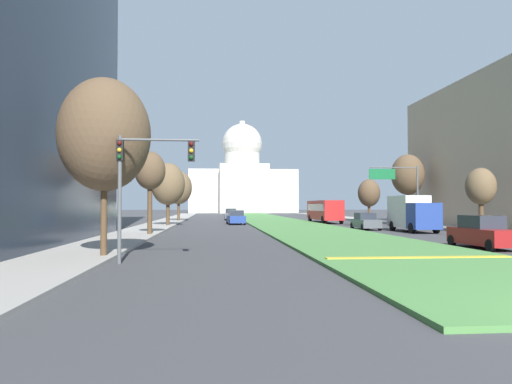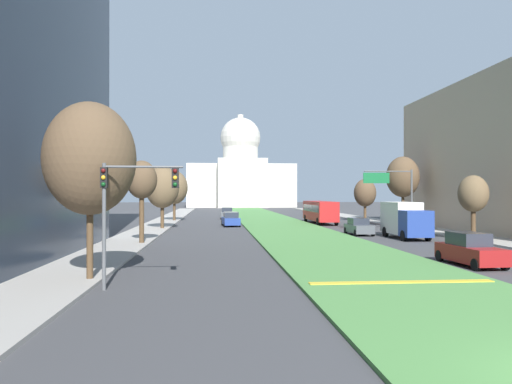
{
  "view_description": "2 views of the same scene",
  "coord_description": "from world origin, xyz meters",
  "px_view_note": "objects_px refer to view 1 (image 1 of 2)",
  "views": [
    {
      "loc": [
        -8.69,
        -8.55,
        2.39
      ],
      "look_at": [
        -1.99,
        67.38,
        4.42
      ],
      "focal_mm": 33.7,
      "sensor_mm": 36.0,
      "label": 1
    },
    {
      "loc": [
        -8.01,
        -8.84,
        3.93
      ],
      "look_at": [
        -1.67,
        64.18,
        4.23
      ],
      "focal_mm": 33.85,
      "sensor_mm": 36.0,
      "label": 2
    }
  ],
  "objects_px": {
    "street_tree_left_far": "(168,184)",
    "sedan_midblock": "(365,222)",
    "street_tree_right_far": "(408,175)",
    "street_tree_left_near": "(105,135)",
    "overhead_guide_sign": "(400,183)",
    "sedan_lead_stopped": "(483,233)",
    "capitol_building": "(242,181)",
    "street_tree_right_distant": "(369,193)",
    "city_bus": "(324,209)",
    "street_tree_left_distant": "(179,188)",
    "sedan_far_horizon": "(231,215)",
    "traffic_light_near_left": "(141,170)",
    "box_truck_delivery": "(412,213)",
    "street_tree_right_mid": "(481,187)",
    "street_tree_left_mid": "(150,172)",
    "sedan_distant": "(236,218)"
  },
  "relations": [
    {
      "from": "street_tree_left_far",
      "to": "sedan_midblock",
      "type": "relative_size",
      "value": 1.65
    },
    {
      "from": "street_tree_left_far",
      "to": "street_tree_right_far",
      "type": "height_order",
      "value": "street_tree_right_far"
    },
    {
      "from": "street_tree_left_near",
      "to": "sedan_midblock",
      "type": "bearing_deg",
      "value": 50.05
    },
    {
      "from": "overhead_guide_sign",
      "to": "sedan_lead_stopped",
      "type": "relative_size",
      "value": 1.42
    },
    {
      "from": "capitol_building",
      "to": "street_tree_right_distant",
      "type": "height_order",
      "value": "capitol_building"
    },
    {
      "from": "overhead_guide_sign",
      "to": "street_tree_right_distant",
      "type": "height_order",
      "value": "overhead_guide_sign"
    },
    {
      "from": "street_tree_right_far",
      "to": "city_bus",
      "type": "relative_size",
      "value": 0.76
    },
    {
      "from": "street_tree_left_distant",
      "to": "sedan_far_horizon",
      "type": "relative_size",
      "value": 1.61
    },
    {
      "from": "street_tree_right_far",
      "to": "street_tree_right_distant",
      "type": "bearing_deg",
      "value": 91.94
    },
    {
      "from": "traffic_light_near_left",
      "to": "sedan_far_horizon",
      "type": "relative_size",
      "value": 1.15
    },
    {
      "from": "sedan_midblock",
      "to": "sedan_lead_stopped",
      "type": "bearing_deg",
      "value": -89.55
    },
    {
      "from": "sedan_far_horizon",
      "to": "city_bus",
      "type": "relative_size",
      "value": 0.41
    },
    {
      "from": "box_truck_delivery",
      "to": "street_tree_right_mid",
      "type": "bearing_deg",
      "value": -23.14
    },
    {
      "from": "sedan_midblock",
      "to": "box_truck_delivery",
      "type": "xyz_separation_m",
      "value": [
        2.93,
        -4.06,
        0.91
      ]
    },
    {
      "from": "street_tree_left_mid",
      "to": "street_tree_left_distant",
      "type": "relative_size",
      "value": 0.9
    },
    {
      "from": "street_tree_left_distant",
      "to": "traffic_light_near_left",
      "type": "bearing_deg",
      "value": -87.62
    },
    {
      "from": "sedan_midblock",
      "to": "box_truck_delivery",
      "type": "height_order",
      "value": "box_truck_delivery"
    },
    {
      "from": "sedan_lead_stopped",
      "to": "city_bus",
      "type": "bearing_deg",
      "value": 90.0
    },
    {
      "from": "street_tree_left_mid",
      "to": "capitol_building",
      "type": "bearing_deg",
      "value": 82.85
    },
    {
      "from": "street_tree_right_far",
      "to": "sedan_midblock",
      "type": "bearing_deg",
      "value": -130.72
    },
    {
      "from": "street_tree_right_mid",
      "to": "sedan_distant",
      "type": "xyz_separation_m",
      "value": [
        -19.86,
        19.76,
        -3.09
      ]
    },
    {
      "from": "sedan_far_horizon",
      "to": "capitol_building",
      "type": "bearing_deg",
      "value": 85.15
    },
    {
      "from": "box_truck_delivery",
      "to": "street_tree_left_far",
      "type": "bearing_deg",
      "value": 150.22
    },
    {
      "from": "capitol_building",
      "to": "street_tree_left_mid",
      "type": "bearing_deg",
      "value": -97.15
    },
    {
      "from": "street_tree_left_distant",
      "to": "street_tree_right_mid",
      "type": "bearing_deg",
      "value": -48.21
    },
    {
      "from": "capitol_building",
      "to": "sedan_far_horizon",
      "type": "distance_m",
      "value": 71.55
    },
    {
      "from": "street_tree_right_far",
      "to": "street_tree_right_distant",
      "type": "distance_m",
      "value": 12.99
    },
    {
      "from": "street_tree_left_near",
      "to": "sedan_midblock",
      "type": "relative_size",
      "value": 1.89
    },
    {
      "from": "city_bus",
      "to": "sedan_midblock",
      "type": "bearing_deg",
      "value": -90.51
    },
    {
      "from": "box_truck_delivery",
      "to": "sedan_far_horizon",
      "type": "bearing_deg",
      "value": 113.11
    },
    {
      "from": "sedan_lead_stopped",
      "to": "street_tree_left_near",
      "type": "bearing_deg",
      "value": -170.58
    },
    {
      "from": "sedan_far_horizon",
      "to": "street_tree_right_far",
      "type": "bearing_deg",
      "value": -46.37
    },
    {
      "from": "capitol_building",
      "to": "sedan_distant",
      "type": "xyz_separation_m",
      "value": [
        -5.99,
        -87.8,
        -8.82
      ]
    },
    {
      "from": "sedan_lead_stopped",
      "to": "sedan_midblock",
      "type": "distance_m",
      "value": 19.92
    },
    {
      "from": "capitol_building",
      "to": "sedan_far_horizon",
      "type": "relative_size",
      "value": 7.07
    },
    {
      "from": "capitol_building",
      "to": "street_tree_left_distant",
      "type": "xyz_separation_m",
      "value": [
        -13.72,
        -76.7,
        -4.79
      ]
    },
    {
      "from": "street_tree_left_distant",
      "to": "sedan_midblock",
      "type": "relative_size",
      "value": 1.7
    },
    {
      "from": "sedan_distant",
      "to": "traffic_light_near_left",
      "type": "bearing_deg",
      "value": -98.31
    },
    {
      "from": "street_tree_left_near",
      "to": "sedan_distant",
      "type": "relative_size",
      "value": 1.69
    },
    {
      "from": "street_tree_right_distant",
      "to": "sedan_far_horizon",
      "type": "relative_size",
      "value": 1.35
    },
    {
      "from": "street_tree_right_far",
      "to": "street_tree_left_distant",
      "type": "bearing_deg",
      "value": 151.48
    },
    {
      "from": "capitol_building",
      "to": "sedan_lead_stopped",
      "type": "height_order",
      "value": "capitol_building"
    },
    {
      "from": "traffic_light_near_left",
      "to": "street_tree_left_distant",
      "type": "xyz_separation_m",
      "value": [
        -2.07,
        49.8,
        1.05
      ]
    },
    {
      "from": "city_bus",
      "to": "street_tree_left_mid",
      "type": "bearing_deg",
      "value": -127.97
    },
    {
      "from": "capitol_building",
      "to": "sedan_distant",
      "type": "relative_size",
      "value": 6.69
    },
    {
      "from": "street_tree_right_distant",
      "to": "box_truck_delivery",
      "type": "bearing_deg",
      "value": -100.39
    },
    {
      "from": "sedan_lead_stopped",
      "to": "sedan_far_horizon",
      "type": "height_order",
      "value": "sedan_far_horizon"
    },
    {
      "from": "street_tree_right_distant",
      "to": "sedan_far_horizon",
      "type": "bearing_deg",
      "value": 157.35
    },
    {
      "from": "sedan_lead_stopped",
      "to": "capitol_building",
      "type": "bearing_deg",
      "value": 92.83
    },
    {
      "from": "sedan_far_horizon",
      "to": "city_bus",
      "type": "bearing_deg",
      "value": -46.61
    }
  ]
}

